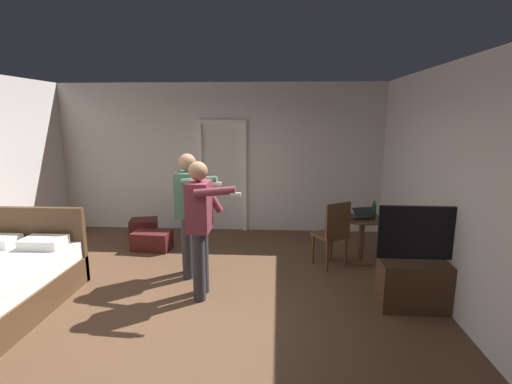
# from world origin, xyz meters

# --- Properties ---
(ground_plane) EXTENTS (6.76, 6.76, 0.00)m
(ground_plane) POSITION_xyz_m (0.00, 0.00, 0.00)
(ground_plane) COLOR brown
(wall_back) EXTENTS (6.39, 0.12, 2.81)m
(wall_back) POSITION_xyz_m (0.00, 3.13, 1.40)
(wall_back) COLOR silver
(wall_back) RESTS_ON ground_plane
(wall_right) EXTENTS (0.12, 6.38, 2.81)m
(wall_right) POSITION_xyz_m (3.13, 0.00, 1.40)
(wall_right) COLOR silver
(wall_right) RESTS_ON ground_plane
(doorway_frame) EXTENTS (0.93, 0.08, 2.13)m
(doorway_frame) POSITION_xyz_m (0.05, 3.05, 1.22)
(doorway_frame) COLOR white
(doorway_frame) RESTS_ON ground_plane
(tv_flatscreen) EXTENTS (1.05, 0.40, 1.22)m
(tv_flatscreen) POSITION_xyz_m (2.77, 0.12, 0.38)
(tv_flatscreen) COLOR #4C331E
(tv_flatscreen) RESTS_ON ground_plane
(side_table) EXTENTS (0.64, 0.64, 0.70)m
(side_table) POSITION_xyz_m (2.39, 1.52, 0.47)
(side_table) COLOR brown
(side_table) RESTS_ON ground_plane
(laptop) EXTENTS (0.39, 0.39, 0.17)m
(laptop) POSITION_xyz_m (2.37, 1.48, 0.75)
(laptop) COLOR black
(laptop) RESTS_ON side_table
(bottle_on_table) EXTENTS (0.06, 0.06, 0.28)m
(bottle_on_table) POSITION_xyz_m (2.53, 1.44, 0.82)
(bottle_on_table) COLOR #1A3E1C
(bottle_on_table) RESTS_ON side_table
(wooden_chair) EXTENTS (0.58, 0.58, 0.99)m
(wooden_chair) POSITION_xyz_m (1.93, 1.29, 0.54)
(wooden_chair) COLOR brown
(wooden_chair) RESTS_ON ground_plane
(person_blue_shirt) EXTENTS (0.66, 0.53, 1.68)m
(person_blue_shirt) POSITION_xyz_m (0.19, 0.27, 0.96)
(person_blue_shirt) COLOR #333338
(person_blue_shirt) RESTS_ON ground_plane
(person_striped_shirt) EXTENTS (0.65, 0.61, 1.71)m
(person_striped_shirt) POSITION_xyz_m (-0.09, 0.90, 0.99)
(person_striped_shirt) COLOR #333338
(person_striped_shirt) RESTS_ON ground_plane
(suitcase_dark) EXTENTS (0.64, 0.42, 0.31)m
(suitcase_dark) POSITION_xyz_m (-0.97, 1.85, 0.15)
(suitcase_dark) COLOR #4C1919
(suitcase_dark) RESTS_ON ground_plane
(suitcase_small) EXTENTS (0.54, 0.49, 0.37)m
(suitcase_small) POSITION_xyz_m (-1.30, 2.37, 0.19)
(suitcase_small) COLOR #4C1919
(suitcase_small) RESTS_ON ground_plane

